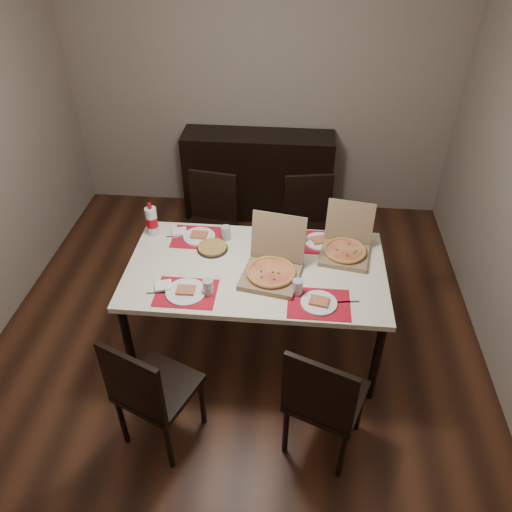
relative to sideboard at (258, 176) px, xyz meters
The scene contains 18 objects.
ground 1.84m from the sideboard, 90.00° to the right, with size 3.80×4.00×0.02m, color #402113.
room_walls 1.86m from the sideboard, 90.00° to the right, with size 3.84×4.02×2.62m.
sideboard is the anchor object (origin of this frame).
dining_table 1.89m from the sideboard, 85.39° to the right, with size 1.80×1.00×0.75m.
chair_near_left 2.81m from the sideboard, 98.11° to the right, with size 0.55×0.55×0.93m.
chair_near_right 2.82m from the sideboard, 77.20° to the right, with size 0.54×0.54×0.93m.
chair_far_left 1.03m from the sideboard, 108.87° to the right, with size 0.48×0.48×0.93m.
chair_far_right 1.09m from the sideboard, 61.05° to the right, with size 0.49×0.49×0.93m.
setting_near_left 2.21m from the sideboard, 96.91° to the right, with size 0.46×0.30×0.11m.
setting_near_right 2.26m from the sideboard, 75.95° to the right, with size 0.46×0.30×0.11m.
setting_far_left 1.60m from the sideboard, 100.07° to the right, with size 0.49×0.30×0.11m.
setting_far_right 1.67m from the sideboard, 70.08° to the right, with size 0.45×0.30×0.11m.
napkin_loose 2.01m from the sideboard, 81.42° to the right, with size 0.12×0.11×0.02m, color white.
pizza_box_center 1.99m from the sideboard, 82.14° to the right, with size 0.45×0.48×0.38m.
pizza_box_right 1.85m from the sideboard, 64.79° to the right, with size 0.40×0.43×0.34m.
faina_plate 1.73m from the sideboard, 96.27° to the right, with size 0.23×0.23×0.03m.
dip_bowl 1.79m from the sideboard, 81.03° to the right, with size 0.13×0.13×0.03m, color white.
soda_bottle 1.72m from the sideboard, 113.54° to the right, with size 0.09×0.09×0.27m.
Camera 1 is at (0.40, -2.78, 2.94)m, focal length 35.00 mm.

